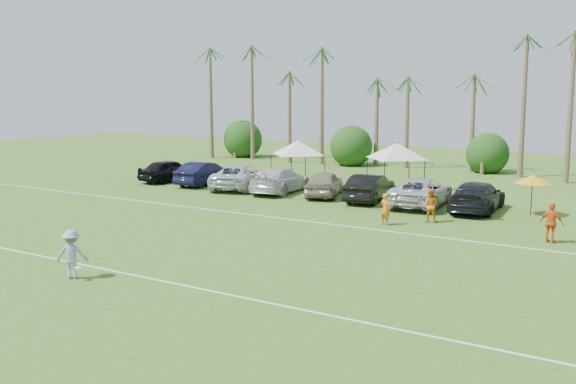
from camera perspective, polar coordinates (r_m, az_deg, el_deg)
The scene contains 28 objects.
ground at distance 25.50m, azimuth -21.29°, elevation -7.05°, with size 120.00×120.00×0.00m, color #3A601C.
field_lines at distance 30.78m, azimuth -9.35°, elevation -3.84°, with size 80.00×12.10×0.01m.
palm_tree_0 at distance 67.18m, azimuth -6.91°, elevation 9.51°, with size 2.40×2.40×8.90m.
palm_tree_1 at distance 64.20m, azimuth -3.38°, elevation 10.37°, with size 2.40×2.40×9.90m.
palm_tree_2 at distance 61.50m, azimuth 0.51°, elevation 11.25°, with size 2.40×2.40×10.90m.
palm_tree_3 at distance 59.57m, azimuth 3.88°, elevation 12.12°, with size 2.40×2.40×11.90m.
palm_tree_4 at distance 57.72m, azimuth 7.42°, elevation 9.60°, with size 2.40×2.40×8.90m.
palm_tree_5 at distance 56.21m, azimuth 11.22°, elevation 10.42°, with size 2.40×2.40×9.90m.
palm_tree_6 at distance 54.96m, azimuth 15.22°, elevation 11.21°, with size 2.40×2.40×10.90m.
palm_tree_7 at distance 53.99m, azimuth 19.42°, elevation 11.97°, with size 2.40×2.40×11.90m.
bush_tree_0 at distance 66.34m, azimuth -4.25°, elevation 4.65°, with size 4.00×4.00×4.00m.
bush_tree_1 at distance 59.68m, azimuth 5.95°, elevation 4.15°, with size 4.00×4.00×4.00m.
bush_tree_2 at distance 55.56m, azimuth 17.18°, elevation 3.44°, with size 4.00×4.00×4.00m.
sideline_player_a at distance 33.02m, azimuth 8.65°, elevation -1.51°, with size 0.60×0.39×1.63m, color orange.
sideline_player_b at distance 34.16m, azimuth 12.53°, elevation -1.17°, with size 0.86×0.67×1.77m, color orange.
sideline_player_c at distance 31.10m, azimuth 22.38°, elevation -2.57°, with size 1.06×0.44×1.82m, color #E15819.
canopy_tent_left at distance 47.69m, azimuth 0.92°, elevation 4.59°, with size 4.51×4.51×3.65m.
canopy_tent_right at distance 44.81m, azimuth 9.66°, elevation 4.30°, with size 4.64×4.64×3.76m.
market_umbrella at distance 37.41m, azimuth 20.92°, elevation 1.07°, with size 2.01×2.01×2.24m.
frisbee_player at distance 24.67m, azimuth -18.66°, elevation -5.26°, with size 1.35×1.20×1.81m.
parked_car_0 at distance 49.15m, azimuth -10.46°, elevation 1.90°, with size 1.99×4.96×1.69m, color black.
parked_car_1 at distance 47.00m, azimuth -7.49°, elevation 1.65°, with size 1.79×5.13×1.69m, color black.
parked_car_2 at distance 44.96m, azimuth -4.28°, elevation 1.38°, with size 2.80×6.08×1.69m, color silver.
parked_car_3 at distance 43.14m, azimuth -0.71°, elevation 1.08°, with size 2.37×5.82×1.69m, color silver.
parked_car_4 at distance 41.61m, azimuth 3.23°, elevation 0.77°, with size 1.99×4.96×1.69m, color gray.
parked_car_5 at distance 40.02m, azimuth 7.27°, elevation 0.39°, with size 1.79×5.13×1.69m, color black.
parked_car_6 at distance 38.81m, azimuth 11.72°, elevation 0.00°, with size 2.80×6.08×1.69m, color #B6B9C3.
parked_car_7 at distance 37.95m, azimuth 16.46°, elevation -0.38°, with size 2.37×5.82×1.69m, color black.
Camera 1 is at (19.79, -14.59, 6.77)m, focal length 40.00 mm.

